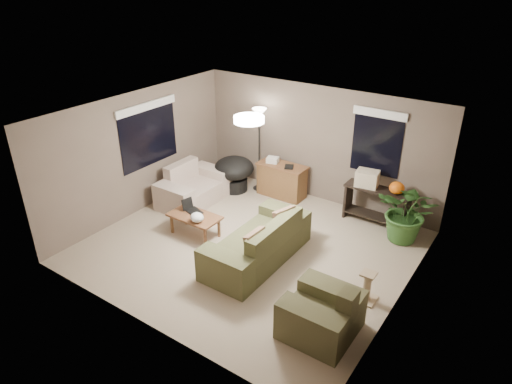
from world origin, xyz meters
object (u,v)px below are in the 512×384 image
Objects in this scene: loveseat at (193,189)px; coffee_table at (195,218)px; armchair at (322,315)px; console_table at (376,203)px; main_sofa at (259,245)px; desk at (282,180)px; cat_scratching_post at (367,288)px; houseplant at (407,219)px; floor_lamp at (259,122)px; papasan_chair at (234,171)px.

coffee_table is (0.96, -1.03, 0.06)m from loveseat.
coffee_table is (-3.20, 0.97, 0.06)m from armchair.
armchair is 3.34m from coffee_table.
main_sofa is at bearing -116.47° from console_table.
desk is 0.85× the size of console_table.
cat_scratching_post is (0.26, 1.01, -0.08)m from armchair.
console_table is 0.78m from houseplant.
houseplant is at bearing 31.53° from coffee_table.
houseplant reaches higher than desk.
loveseat reaches higher than coffee_table.
loveseat is 4.61m from armchair.
console_table is at bearing 156.38° from houseplant.
loveseat is 3.89m from console_table.
desk reaches higher than coffee_table.
console_table is (2.68, 2.39, 0.08)m from coffee_table.
houseplant is at bearing 47.56° from main_sofa.
main_sofa is 1.97m from armchair.
coffee_table is 2.40m from desk.
loveseat is 2.05m from floor_lamp.
desk is at bearing 78.02° from coffee_table.
houseplant is at bearing 1.29° from papasan_chair.
armchair is at bearing -16.89° from coffee_table.
papasan_chair is at bearing 135.60° from main_sofa.
papasan_chair is (-3.75, 2.96, 0.17)m from armchair.
main_sofa reaches higher than cat_scratching_post.
main_sofa is at bearing -22.84° from loveseat.
armchair is 0.52× the size of floor_lamp.
floor_lamp reaches higher than loveseat.
desk is at bearing -179.01° from console_table.
cat_scratching_post reaches higher than coffee_table.
armchair is at bearing -93.59° from houseplant.
console_table reaches higher than cat_scratching_post.
houseplant reaches higher than main_sofa.
floor_lamp is at bearing 134.83° from armchair.
loveseat is 1.97m from desk.
loveseat is at bearing -122.07° from floor_lamp.
houseplant is (3.39, 2.08, 0.11)m from coffee_table.
papasan_chair reaches higher than cat_scratching_post.
console_table is at bearing 108.29° from cat_scratching_post.
houseplant is (3.51, -0.29, -1.13)m from floor_lamp.
floor_lamp reaches higher than coffee_table.
houseplant reaches higher than papasan_chair.
console_table is at bearing 98.81° from armchair.
cat_scratching_post is (3.45, 0.04, -0.14)m from coffee_table.
floor_lamp reaches higher than console_table.
loveseat is at bearing 157.16° from main_sofa.
floor_lamp is at bearing 178.61° from desk.
coffee_table is 0.91× the size of desk.
papasan_chair is (0.41, 0.96, 0.17)m from loveseat.
papasan_chair is 0.92× the size of houseplant.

